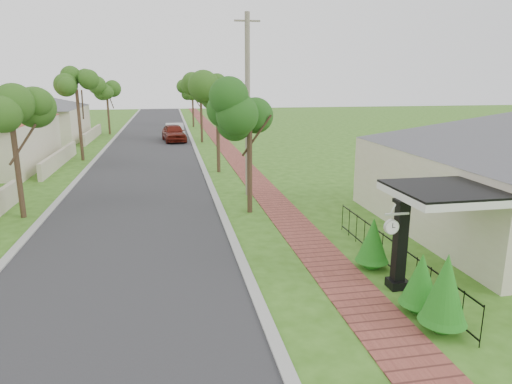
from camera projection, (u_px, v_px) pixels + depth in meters
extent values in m
plane|color=#336016|center=(228.00, 286.00, 12.66)|extent=(160.00, 160.00, 0.00)
cube|color=#28282B|center=(147.00, 163.00, 31.19)|extent=(7.00, 120.00, 0.02)
cube|color=#9E9E99|center=(200.00, 161.00, 31.85)|extent=(0.30, 120.00, 0.10)
cube|color=#9E9E99|center=(91.00, 165.00, 30.53)|extent=(0.30, 120.00, 0.10)
cube|color=#95483B|center=(237.00, 160.00, 32.32)|extent=(1.50, 120.00, 0.03)
cube|color=white|center=(449.00, 193.00, 12.14)|extent=(2.90, 2.60, 0.20)
cube|color=black|center=(449.00, 188.00, 12.10)|extent=(2.90, 2.60, 0.06)
cube|color=black|center=(400.00, 245.00, 12.23)|extent=(0.30, 0.30, 2.52)
cube|color=black|center=(397.00, 284.00, 12.50)|extent=(0.48, 0.48, 0.24)
cube|color=black|center=(403.00, 201.00, 11.94)|extent=(0.42, 0.42, 0.10)
cube|color=black|center=(393.00, 242.00, 13.32)|extent=(0.03, 8.00, 0.03)
cube|color=black|center=(391.00, 267.00, 13.51)|extent=(0.03, 8.00, 0.03)
cylinder|color=black|center=(482.00, 327.00, 9.61)|extent=(0.02, 0.02, 1.00)
cylinder|color=black|center=(462.00, 311.00, 10.25)|extent=(0.02, 0.02, 1.00)
cylinder|color=black|center=(445.00, 298.00, 10.88)|extent=(0.02, 0.02, 1.00)
cylinder|color=black|center=(430.00, 286.00, 11.52)|extent=(0.02, 0.02, 1.00)
cylinder|color=black|center=(416.00, 275.00, 12.15)|extent=(0.02, 0.02, 1.00)
cylinder|color=black|center=(404.00, 265.00, 12.79)|extent=(0.02, 0.02, 1.00)
cylinder|color=black|center=(392.00, 256.00, 13.43)|extent=(0.02, 0.02, 1.00)
cylinder|color=black|center=(382.00, 248.00, 14.06)|extent=(0.02, 0.02, 1.00)
cylinder|color=black|center=(373.00, 241.00, 14.70)|extent=(0.02, 0.02, 1.00)
cylinder|color=black|center=(364.00, 234.00, 15.33)|extent=(0.02, 0.02, 1.00)
cylinder|color=black|center=(356.00, 228.00, 15.97)|extent=(0.02, 0.02, 1.00)
cylinder|color=black|center=(349.00, 222.00, 16.61)|extent=(0.02, 0.02, 1.00)
cylinder|color=black|center=(342.00, 217.00, 17.24)|extent=(0.02, 0.02, 1.00)
cylinder|color=#382619|center=(218.00, 135.00, 27.64)|extent=(0.22, 0.22, 4.55)
sphere|color=#1F4B14|center=(217.00, 95.00, 27.06)|extent=(1.70, 1.70, 1.70)
cylinder|color=#382619|center=(201.00, 115.00, 40.95)|extent=(0.22, 0.22, 4.90)
sphere|color=#1F4B14|center=(201.00, 85.00, 40.33)|extent=(1.70, 1.70, 1.70)
cylinder|color=#382619|center=(193.00, 109.00, 54.39)|extent=(0.22, 0.22, 4.20)
sphere|color=#1F4B14|center=(192.00, 90.00, 53.85)|extent=(1.70, 1.70, 1.70)
cylinder|color=#382619|center=(18.00, 172.00, 18.47)|extent=(0.22, 0.22, 3.85)
sphere|color=#1F4B14|center=(12.00, 121.00, 17.98)|extent=(1.60, 1.60, 1.60)
cylinder|color=#382619|center=(80.00, 125.00, 31.69)|extent=(0.22, 0.22, 4.90)
sphere|color=#1F4B14|center=(76.00, 87.00, 31.07)|extent=(1.70, 1.70, 1.70)
cylinder|color=#382619|center=(108.00, 112.00, 46.99)|extent=(0.22, 0.22, 4.55)
sphere|color=#1F4B14|center=(106.00, 88.00, 46.41)|extent=(1.70, 1.70, 1.70)
sphere|color=#125C15|center=(442.00, 316.00, 10.24)|extent=(0.82, 0.82, 0.82)
cone|color=#125C15|center=(446.00, 285.00, 10.06)|extent=(0.93, 0.93, 1.49)
sphere|color=#125C15|center=(419.00, 299.00, 11.19)|extent=(0.76, 0.76, 0.76)
cone|color=#125C15|center=(421.00, 277.00, 11.05)|extent=(0.87, 0.87, 1.19)
sphere|color=#125C15|center=(372.00, 257.00, 13.78)|extent=(0.77, 0.77, 0.77)
cone|color=#125C15|center=(373.00, 238.00, 13.63)|extent=(0.87, 0.87, 1.24)
cube|color=#BFB299|center=(60.00, 158.00, 30.05)|extent=(0.25, 10.00, 1.00)
cube|color=beige|center=(19.00, 125.00, 42.00)|extent=(11.00, 10.00, 3.00)
pyramid|color=#4C4C51|center=(16.00, 99.00, 41.45)|extent=(15.56, 15.56, 1.60)
cube|color=#BFB299|center=(93.00, 134.00, 43.40)|extent=(0.25, 10.00, 1.00)
imported|color=#5F170E|center=(174.00, 133.00, 41.78)|extent=(2.43, 4.84, 1.58)
imported|color=silver|center=(175.00, 132.00, 42.78)|extent=(1.81, 4.72, 1.53)
cylinder|color=#382619|center=(250.00, 164.00, 19.17)|extent=(0.22, 0.22, 4.19)
sphere|color=#235619|center=(249.00, 111.00, 18.64)|extent=(2.09, 2.09, 2.09)
cylinder|color=gray|center=(248.00, 107.00, 21.58)|extent=(0.24, 0.24, 8.55)
cube|color=gray|center=(247.00, 21.00, 20.65)|extent=(1.20, 0.08, 0.08)
cube|color=silver|center=(397.00, 214.00, 11.54)|extent=(0.65, 0.05, 0.05)
cylinder|color=silver|center=(392.00, 220.00, 11.55)|extent=(0.02, 0.02, 0.28)
cylinder|color=silver|center=(391.00, 227.00, 11.60)|extent=(0.39, 0.10, 0.39)
cylinder|color=white|center=(392.00, 227.00, 11.54)|extent=(0.33, 0.01, 0.33)
cylinder|color=white|center=(390.00, 226.00, 11.65)|extent=(0.33, 0.01, 0.33)
cube|color=black|center=(393.00, 225.00, 11.52)|extent=(0.02, 0.01, 0.13)
cube|color=black|center=(394.00, 228.00, 11.54)|extent=(0.08, 0.01, 0.02)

